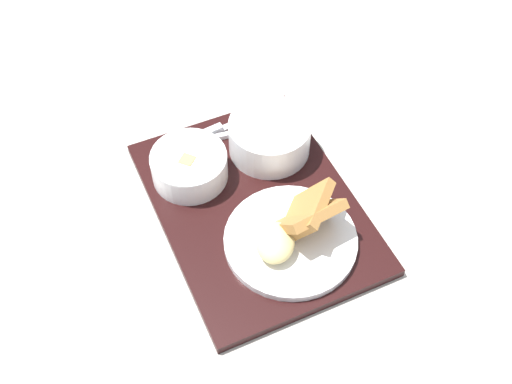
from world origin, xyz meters
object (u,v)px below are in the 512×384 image
object	(u,v)px
bowl_salad	(270,135)
bowl_soup	(189,165)
spoon	(228,134)
knife	(209,133)
plate_main	(293,233)

from	to	relation	value
bowl_salad	bowl_soup	distance (m)	0.14
bowl_soup	spoon	world-z (taller)	bowl_soup
knife	bowl_soup	bearing A→B (deg)	-137.34
bowl_soup	plate_main	xyz separation A→B (m)	(0.18, 0.10, -0.01)
bowl_soup	knife	distance (m)	0.10
bowl_soup	knife	size ratio (longest dim) A/B	0.68
bowl_salad	spoon	distance (m)	0.08
plate_main	spoon	world-z (taller)	plate_main
bowl_salad	spoon	bearing A→B (deg)	-135.33
bowl_salad	knife	xyz separation A→B (m)	(-0.07, -0.08, -0.03)
bowl_salad	knife	size ratio (longest dim) A/B	0.75
plate_main	spoon	bearing A→B (deg)	-177.35
knife	spoon	bearing A→B (deg)	-37.37
bowl_soup	spoon	size ratio (longest dim) A/B	0.71
bowl_salad	bowl_soup	size ratio (longest dim) A/B	1.10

